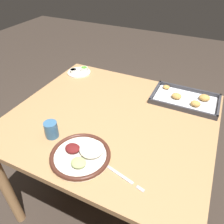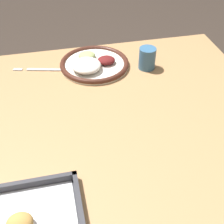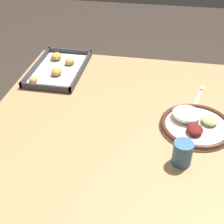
# 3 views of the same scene
# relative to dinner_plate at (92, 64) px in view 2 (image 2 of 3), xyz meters

# --- Properties ---
(dining_table) EXTENTS (1.09, 0.97, 0.77)m
(dining_table) POSITION_rel_dinner_plate_xyz_m (-0.01, 0.32, -0.13)
(dining_table) COLOR #AD7F51
(dining_table) RESTS_ON ground_plane
(dinner_plate) EXTENTS (0.27, 0.27, 0.05)m
(dinner_plate) POSITION_rel_dinner_plate_xyz_m (0.00, 0.00, 0.00)
(dinner_plate) COLOR white
(dinner_plate) RESTS_ON dining_table
(fork) EXTENTS (0.22, 0.07, 0.00)m
(fork) POSITION_rel_dinner_plate_xyz_m (0.19, -0.02, -0.01)
(fork) COLOR silver
(fork) RESTS_ON dining_table
(drinking_cup) EXTENTS (0.06, 0.06, 0.08)m
(drinking_cup) POSITION_rel_dinner_plate_xyz_m (-0.21, 0.05, 0.03)
(drinking_cup) COLOR #38668E
(drinking_cup) RESTS_ON dining_table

